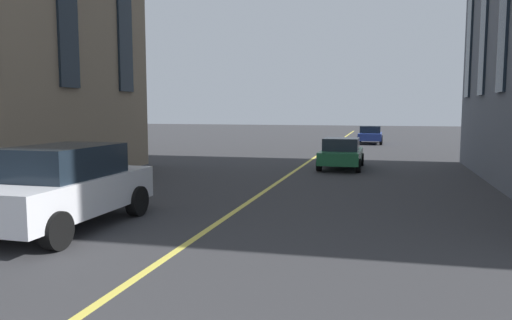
% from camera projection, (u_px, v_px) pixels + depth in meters
% --- Properties ---
extents(lane_centre_line, '(80.00, 0.16, 0.01)m').
position_uv_depth(lane_centre_line, '(297.00, 169.00, 21.70)').
color(lane_centre_line, '#D8C64C').
rests_on(lane_centre_line, ground_plane).
extents(car_green_far, '(3.90, 1.89, 1.40)m').
position_uv_depth(car_green_far, '(341.00, 153.00, 21.88)').
color(car_green_far, '#1E6038').
rests_on(car_green_far, ground_plane).
extents(car_white_parked_a, '(4.70, 2.14, 1.88)m').
position_uv_depth(car_white_parked_a, '(65.00, 186.00, 10.85)').
color(car_white_parked_a, silver).
rests_on(car_white_parked_a, ground_plane).
extents(car_blue_trailing, '(3.90, 1.89, 1.40)m').
position_uv_depth(car_blue_trailing, '(370.00, 135.00, 37.71)').
color(car_blue_trailing, navy).
rests_on(car_blue_trailing, ground_plane).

